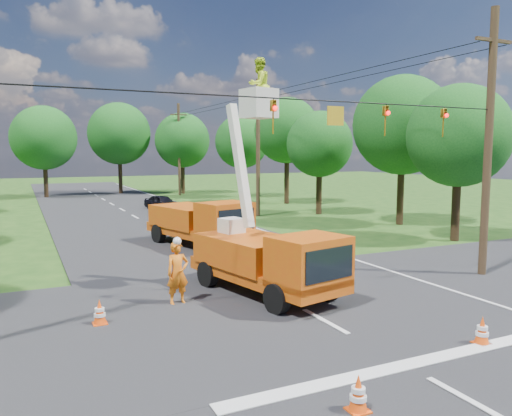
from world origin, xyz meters
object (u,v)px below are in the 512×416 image
distant_car (162,202)px  traffic_cone_4 (100,312)px  pole_right_mid (258,147)px  tree_right_b (403,125)px  pole_right_far (179,149)px  tree_far_c (182,140)px  traffic_cone_2 (238,251)px  traffic_cone_1 (482,331)px  tree_right_c (320,144)px  second_truck (201,222)px  traffic_cone_0 (358,394)px  tree_right_e (242,142)px  traffic_cone_7 (240,226)px  tree_right_a (459,136)px  tree_right_d (287,131)px  traffic_cone_3 (241,238)px  pole_right_near (488,142)px  tree_far_a (44,138)px  ground_worker (178,273)px  tree_far_b (119,134)px  bucket_truck (267,245)px

distant_car → traffic_cone_4: size_ratio=5.05×
pole_right_mid → tree_right_b: bearing=-50.9°
pole_right_far → traffic_cone_4: bearing=-109.7°
tree_far_c → traffic_cone_2: bearing=-103.4°
traffic_cone_1 → tree_right_c: (10.62, 24.02, 4.95)m
second_truck → traffic_cone_0: bearing=-114.6°
distant_car → tree_right_c: bearing=-59.5°
tree_right_e → traffic_cone_7: bearing=-114.1°
tree_right_c → tree_right_e: size_ratio=0.91×
tree_right_c → traffic_cone_1: bearing=-113.9°
traffic_cone_2 → tree_right_a: tree_right_a is taller
traffic_cone_7 → pole_right_far: bearing=80.7°
traffic_cone_1 → tree_right_e: 41.92m
traffic_cone_4 → tree_right_d: bearing=52.3°
traffic_cone_3 → pole_right_mid: bearing=60.1°
tree_right_c → tree_far_c: tree_far_c is taller
pole_right_mid → tree_far_c: 22.04m
traffic_cone_1 → tree_right_e: tree_right_e is taller
traffic_cone_3 → second_truck: bearing=162.0°
pole_right_near → tree_right_a: size_ratio=1.21×
traffic_cone_0 → tree_far_a: bearing=93.3°
traffic_cone_1 → traffic_cone_2: (-1.48, 11.71, 0.00)m
traffic_cone_2 → tree_right_c: size_ratio=0.09×
traffic_cone_0 → second_truck: bearing=80.6°
second_truck → traffic_cone_2: size_ratio=9.48×
tree_right_e → traffic_cone_3: bearing=-113.9°
traffic_cone_1 → tree_far_c: tree_far_c is taller
distant_car → traffic_cone_1: bearing=-112.0°
traffic_cone_1 → pole_right_mid: pole_right_mid is taller
ground_worker → pole_right_far: (11.69, 38.59, 4.12)m
ground_worker → traffic_cone_7: bearing=51.7°
pole_right_near → pole_right_far: same height
pole_right_far → tree_far_c: bearing=63.4°
tree_far_b → tree_far_c: 7.20m
traffic_cone_0 → traffic_cone_3: 16.61m
tree_far_b → tree_right_d: bearing=-56.8°
traffic_cone_0 → tree_far_c: 50.03m
traffic_cone_4 → tree_far_c: 44.57m
traffic_cone_1 → traffic_cone_4: 9.92m
distant_car → tree_right_e: (10.72, 7.99, 5.20)m
distant_car → tree_right_c: (10.12, -8.01, 4.70)m
traffic_cone_2 → traffic_cone_4: same height
traffic_cone_0 → traffic_cone_3: bearing=73.7°
second_truck → traffic_cone_1: size_ratio=9.48×
distant_car → tree_far_b: 19.02m
traffic_cone_2 → tree_right_e: size_ratio=0.08×
distant_car → tree_far_b: (-0.08, 17.99, 6.20)m
bucket_truck → distant_car: bucket_truck is taller
second_truck → tree_right_b: (14.38, 1.76, 5.20)m
second_truck → tree_right_c: tree_right_c is taller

